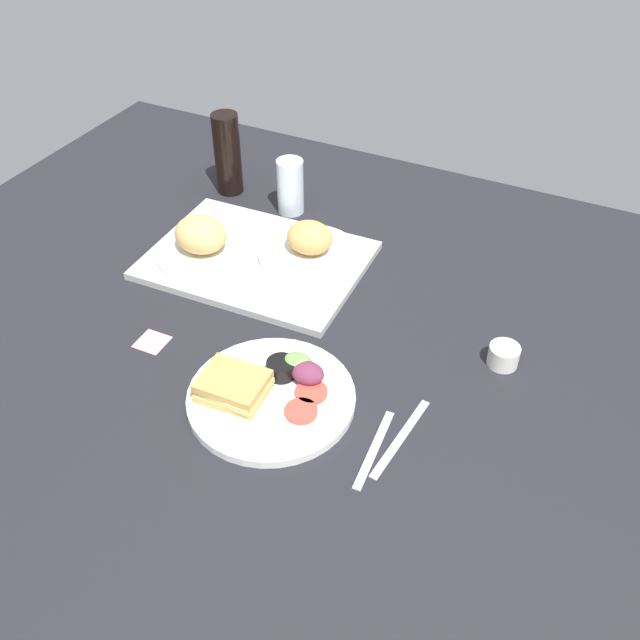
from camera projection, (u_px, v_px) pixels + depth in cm
name	position (u px, v px, depth cm)	size (l,w,h in cm)	color
ground_plane	(304.00, 348.00, 134.80)	(190.00, 150.00, 3.00)	black
serving_tray	(257.00, 260.00, 152.52)	(45.00, 33.00, 1.60)	#B2B2AD
bread_plate_near	(202.00, 242.00, 150.10)	(19.87, 19.87, 9.11)	white
bread_plate_far	(309.00, 246.00, 150.45)	(21.50, 21.50, 8.16)	white
plate_with_salad	(269.00, 391.00, 121.85)	(28.94, 28.94, 5.40)	white
drinking_glass	(290.00, 186.00, 164.90)	(6.22, 6.22, 13.08)	silver
soda_bottle	(228.00, 154.00, 169.88)	(6.40, 6.40, 19.88)	black
espresso_cup	(504.00, 356.00, 128.19)	(5.60, 5.60, 4.00)	silver
fork	(374.00, 449.00, 114.22)	(17.00, 1.40, 0.50)	#B7B7BC
knife	(401.00, 438.00, 115.94)	(19.00, 1.40, 0.50)	#B7B7BC
sticky_note	(152.00, 342.00, 133.87)	(5.60, 5.60, 0.12)	pink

